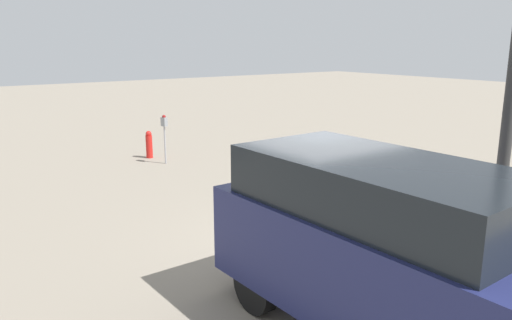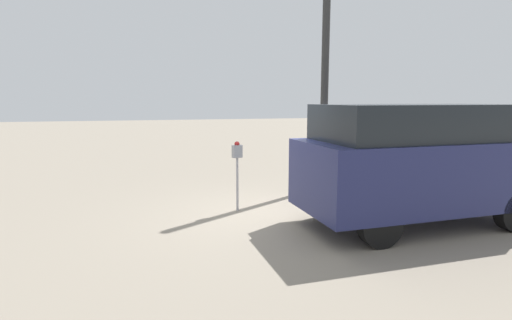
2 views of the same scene
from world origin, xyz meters
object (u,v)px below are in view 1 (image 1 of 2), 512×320
Objects in this scene: parking_meter_far at (164,128)px; parked_van at (380,244)px; parking_meter_near at (318,177)px; fire_hydrant at (149,144)px; lamp_post at (510,101)px.

parked_van is (9.78, -1.84, 0.12)m from parking_meter_far.
parking_meter_near is 1.70× the size of fire_hydrant.
lamp_post reaches higher than parking_meter_near.
parking_meter_near is 7.79m from fire_hydrant.
parked_van is (3.02, -1.77, 0.13)m from parking_meter_near.
fire_hydrant is at bearing 169.68° from parking_meter_near.
parked_van is 5.20× the size of fire_hydrant.
parking_meter_near is at bearing -10.96° from parking_meter_far.
parked_van is (0.37, -3.33, -1.46)m from lamp_post.
parked_van is at bearing -40.85° from parking_meter_near.
fire_hydrant is at bearing 168.98° from parked_van.
parking_meter_far is 0.33× the size of parked_van.
parked_van is 10.95m from fire_hydrant.
parking_meter_far reaches higher than parking_meter_near.
parking_meter_far is at bearing -170.98° from lamp_post.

